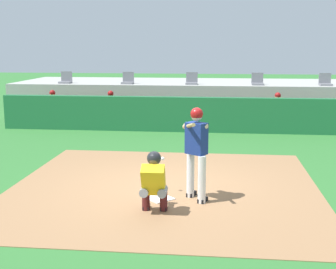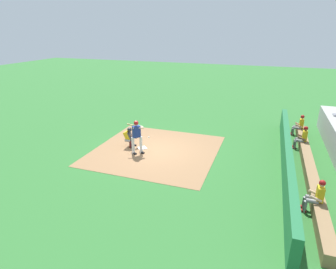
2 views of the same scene
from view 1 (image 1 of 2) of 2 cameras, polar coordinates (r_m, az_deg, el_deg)
ground_plane at (r=9.89m, az=-0.45°, el=-6.46°), size 80.00×80.00×0.00m
dirt_infield at (r=9.89m, az=-0.45°, el=-6.43°), size 6.40×6.40×0.01m
home_plate at (r=9.13m, az=-1.04°, el=-7.80°), size 0.62×0.62×0.02m
batter_at_plate at (r=8.84m, az=3.43°, el=-1.63°), size 0.53×0.91×1.80m
catcher_crouched at (r=8.27m, az=-1.77°, el=-5.54°), size 0.49×1.50×1.13m
dugout_wall at (r=16.09m, az=2.26°, el=2.46°), size 13.00×0.30×1.20m
dugout_bench at (r=17.13m, az=2.49°, el=1.70°), size 11.80×0.44×0.45m
dugout_player_0 at (r=17.98m, az=-14.00°, el=3.27°), size 0.49×0.70×1.30m
dugout_player_1 at (r=17.34m, az=-7.08°, el=3.24°), size 0.49×0.70×1.30m
dugout_player_2 at (r=17.00m, az=13.22°, el=2.89°), size 0.49×0.70×1.30m
stands_platform at (r=20.43m, az=3.14°, el=4.52°), size 15.00×4.40×1.40m
stadium_seat_0 at (r=19.84m, az=-12.36°, el=6.52°), size 0.46×0.46×0.48m
stadium_seat_1 at (r=19.17m, az=-4.92°, el=6.59°), size 0.46×0.46×0.48m
stadium_seat_2 at (r=18.84m, az=2.91°, el=6.54°), size 0.46×0.46×0.48m
stadium_seat_3 at (r=18.87m, az=10.86°, el=6.37°), size 0.46×0.46×0.48m
stadium_seat_4 at (r=19.25m, az=18.64°, el=6.08°), size 0.46×0.46×0.48m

